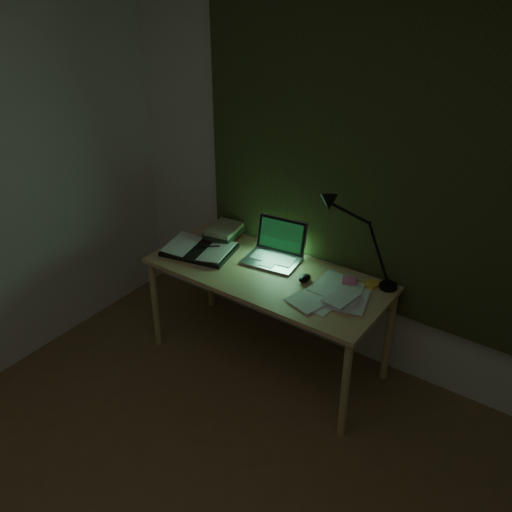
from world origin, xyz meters
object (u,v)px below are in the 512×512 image
at_px(loose_papers, 335,295).
at_px(desk_lamp, 394,245).
at_px(desk, 267,318).
at_px(open_textbook, 199,249).
at_px(book_stack, 223,233).
at_px(laptop, 272,245).

distance_m(loose_papers, desk_lamp, 0.42).
bearing_deg(desk, desk_lamp, 21.25).
distance_m(open_textbook, book_stack, 0.22).
bearing_deg(desk, laptop, 113.36).
bearing_deg(laptop, book_stack, 163.11).
height_order(book_stack, desk_lamp, desk_lamp).
height_order(open_textbook, book_stack, book_stack).
distance_m(laptop, desk_lamp, 0.72).
relative_size(open_textbook, desk_lamp, 0.76).
bearing_deg(desk, book_stack, 159.24).
xyz_separation_m(open_textbook, loose_papers, (0.93, 0.05, -0.01)).
bearing_deg(loose_papers, open_textbook, -177.14).
distance_m(book_stack, desk_lamp, 1.14).
bearing_deg(open_textbook, laptop, 6.51).
bearing_deg(book_stack, desk, -20.76).
bearing_deg(laptop, open_textbook, -168.67).
distance_m(laptop, loose_papers, 0.51).
bearing_deg(laptop, desk, -74.51).
height_order(desk, book_stack, book_stack).
bearing_deg(book_stack, desk_lamp, 3.69).
bearing_deg(laptop, desk_lamp, 3.48).
height_order(desk, loose_papers, loose_papers).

